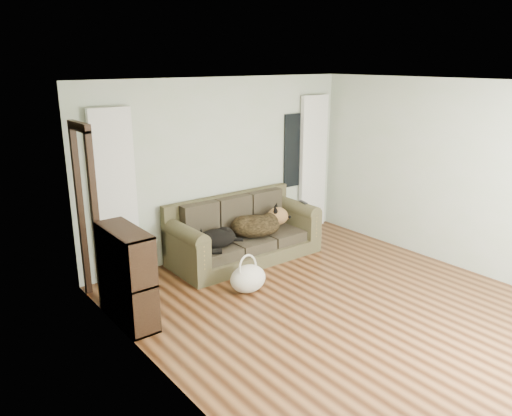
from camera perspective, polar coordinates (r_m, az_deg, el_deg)
floor at (r=6.09m, az=9.86°, el=-11.38°), size 5.00×5.00×0.00m
ceiling at (r=5.39m, az=11.26°, el=13.82°), size 5.00×5.00×0.00m
wall_back at (r=7.45m, az=-3.92°, el=4.70°), size 4.50×0.04×2.60m
wall_left at (r=4.27m, az=-10.24°, el=-4.71°), size 0.04×5.00×2.60m
wall_right at (r=7.39m, az=22.31°, el=3.40°), size 0.04×5.00×2.60m
curtain_left at (r=6.64m, az=-15.76°, el=1.29°), size 0.55×0.08×2.25m
curtain_right at (r=8.53m, az=6.52°, el=5.14°), size 0.55×0.08×2.25m
window_pane at (r=8.28m, az=4.59°, el=6.61°), size 0.50×0.03×1.20m
door_casing at (r=6.17m, az=-18.64°, el=-1.09°), size 0.07×0.60×2.10m
sofa at (r=7.28m, az=-1.28°, el=-2.51°), size 2.21×0.95×0.90m
dog_black_lab at (r=6.86m, az=-4.77°, el=-3.50°), size 0.63×0.46×0.25m
dog_shepherd at (r=7.31m, az=0.20°, el=-2.07°), size 0.93×0.82×0.34m
tv_remote at (r=7.68m, az=5.42°, el=0.66°), size 0.09×0.18×0.02m
tote_bag at (r=6.37m, az=-0.92°, el=-8.21°), size 0.52×0.43×0.35m
bookshelf at (r=5.73m, az=-14.49°, el=-8.01°), size 0.37×0.89×1.10m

